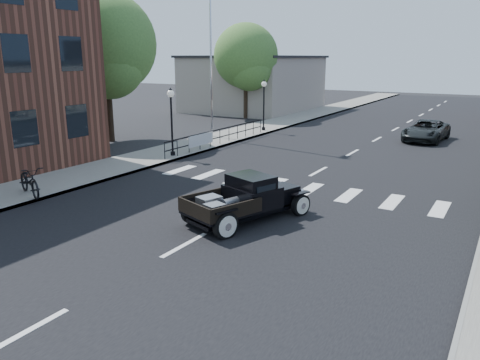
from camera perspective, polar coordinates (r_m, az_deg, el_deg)
The scene contains 15 objects.
ground at distance 15.50m, azimuth -0.01°, elevation -4.31°, with size 120.00×120.00×0.00m, color black.
road at distance 29.03m, azimuth 15.33°, elevation 4.21°, with size 14.00×80.00×0.02m, color black.
road_markings at distance 24.33m, azimuth 12.12°, elevation 2.42°, with size 12.00×60.00×0.06m, color silver, non-canonical shape.
sidewalk_left at distance 32.27m, azimuth 0.62°, elevation 5.87°, with size 3.00×80.00×0.15m, color gray.
low_building_left at distance 46.47m, azimuth 1.76°, elevation 11.59°, with size 10.00×12.00×5.00m, color gray.
railing at distance 27.36m, azimuth -2.47°, elevation 5.46°, with size 0.08×10.00×1.00m, color black, non-canonical shape.
banner at distance 25.72m, azimuth -4.75°, elevation 4.38°, with size 0.04×2.20×0.60m, color silver, non-canonical shape.
lamp_post_b at distance 24.15m, azimuth -8.33°, elevation 7.01°, with size 0.36×0.36×3.44m, color black, non-canonical shape.
lamp_post_c at distance 32.48m, azimuth 2.92°, elevation 9.10°, with size 0.36×0.36×3.44m, color black, non-canonical shape.
flagpole at distance 29.76m, azimuth -3.61°, elevation 17.77°, with size 0.12×0.12×12.98m, color silver.
big_tree_near at distance 29.76m, azimuth -15.92°, elevation 12.98°, with size 6.02×6.02×8.84m, color #436B2E, non-canonical shape.
big_tree_far at distance 39.97m, azimuth 0.71°, elevation 13.11°, with size 5.33×5.33×7.82m, color #436B2E, non-canonical shape.
hotrod_pickup at distance 14.79m, azimuth 0.78°, elevation -2.20°, with size 2.01×4.30×1.49m, color black, non-canonical shape.
second_car at distance 31.34m, azimuth 21.74°, elevation 5.60°, with size 2.12×4.59×1.28m, color black.
motorcycle at distance 18.67m, azimuth -24.28°, elevation -0.07°, with size 0.74×2.11×1.11m, color black.
Camera 1 is at (7.48, -12.59, 5.06)m, focal length 35.00 mm.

